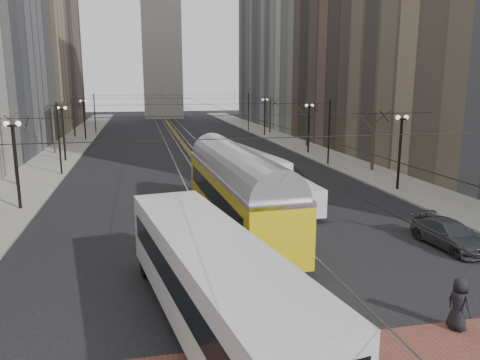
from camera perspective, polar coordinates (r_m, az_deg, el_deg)
name	(u,v)px	position (r m, az deg, el deg)	size (l,w,h in m)	color
ground	(315,322)	(17.40, 9.11, -16.67)	(260.00, 260.00, 0.00)	black
sidewalk_left	(63,152)	(60.49, -20.78, 3.20)	(5.00, 140.00, 0.15)	gray
sidewalk_right	(299,145)	(63.27, 7.21, 4.21)	(5.00, 140.00, 0.15)	gray
streetcar_rails	(187,149)	(60.06, -6.47, 3.76)	(4.80, 130.00, 0.02)	gray
centre_lines	(187,149)	(60.06, -6.47, 3.76)	(0.42, 130.00, 0.01)	gold
building_left_far	(30,21)	(102.83, -24.20, 17.30)	(16.00, 20.00, 40.00)	brown
building_right_mid	(375,16)	(68.40, 16.10, 18.64)	(16.00, 20.00, 34.00)	brown
building_right_far	(285,27)	(105.63, 5.50, 18.05)	(16.00, 20.00, 40.00)	slate
lamp_posts	(204,143)	(43.69, -4.43, 4.53)	(27.60, 57.20, 5.60)	black
street_trees	(196,135)	(50.10, -5.43, 5.43)	(31.68, 53.28, 5.60)	#382D23
trolley_wires	(196,127)	(49.59, -5.39, 6.50)	(25.96, 120.00, 6.60)	black
transit_bus	(212,286)	(15.79, -3.48, -12.82)	(2.80, 13.44, 3.36)	beige
streetcar	(237,198)	(26.62, -0.35, -2.20)	(2.89, 15.54, 3.66)	gold
rear_bus	(247,171)	(36.85, 0.89, 1.14)	(2.46, 11.32, 2.95)	#BDBDBD
cargo_van	(299,199)	(30.02, 7.25, -2.29)	(1.77, 4.61, 2.04)	silver
sedan_grey	(293,176)	(38.97, 6.50, 0.48)	(1.64, 4.08, 1.39)	#404247
sedan_parked	(450,234)	(26.28, 24.21, -6.06)	(1.90, 4.68, 1.36)	#383A3F
pedestrian_a	(459,304)	(17.91, 25.13, -13.51)	(0.90, 0.59, 1.84)	black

